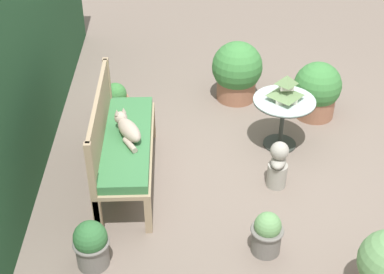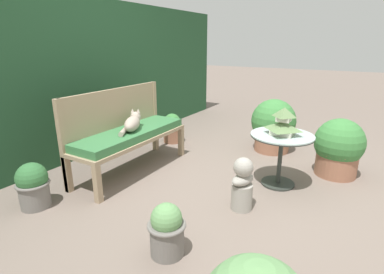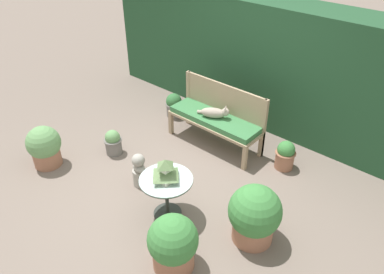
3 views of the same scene
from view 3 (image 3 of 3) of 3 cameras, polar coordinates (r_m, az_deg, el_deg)
The scene contains 14 objects.
ground at distance 5.13m, azimuth -2.13°, elevation -6.96°, with size 30.00×30.00×0.00m, color #75665B.
foliage_hedge_back at distance 6.22m, azimuth 12.45°, elevation 10.68°, with size 6.40×0.77×1.98m, color #234C2D.
garden_bench at distance 5.65m, azimuth 3.44°, elevation 2.46°, with size 1.49×0.48×0.50m.
bench_backrest at distance 5.68m, azimuth 4.91°, elevation 5.48°, with size 1.49×0.06×0.94m.
cat at distance 5.55m, azimuth 3.51°, elevation 3.74°, with size 0.49×0.31×0.21m.
patio_table at distance 4.42m, azimuth -3.93°, elevation -7.58°, with size 0.63×0.63×0.55m.
pagoda_birdhouse at distance 4.27m, azimuth -4.05°, elevation -5.19°, with size 0.29×0.29×0.28m.
garden_bust at distance 5.00m, azimuth -8.05°, elevation -5.02°, with size 0.28×0.21×0.49m.
potted_plant_bench_left at distance 5.68m, azimuth -11.93°, elevation -0.78°, with size 0.27×0.27×0.39m.
potted_plant_bench_right at distance 5.43m, azimuth 14.02°, elevation -2.65°, with size 0.30×0.30×0.43m.
potted_plant_hedge_corner at distance 5.66m, azimuth -21.56°, elevation -1.35°, with size 0.48×0.48×0.62m.
potted_plant_table_far at distance 3.97m, azimuth -2.92°, elevation -15.97°, with size 0.53×0.53×0.65m.
potted_plant_path_edge at distance 4.24m, azimuth 9.49°, elevation -11.67°, with size 0.59×0.59×0.72m.
potted_plant_patio_mid at distance 6.50m, azimuth -2.77°, elevation 4.90°, with size 0.29×0.29×0.43m.
Camera 3 is at (2.71, -2.80, 3.34)m, focal length 35.00 mm.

